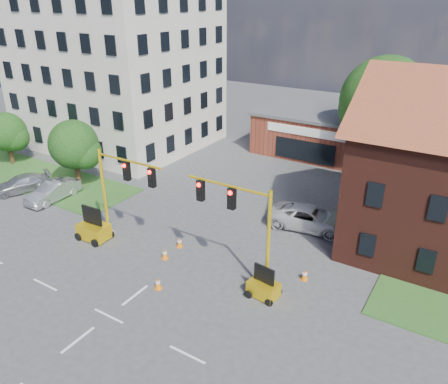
# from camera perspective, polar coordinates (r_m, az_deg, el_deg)

# --- Properties ---
(ground) EXTENTS (120.00, 120.00, 0.00)m
(ground) POSITION_cam_1_polar(r_m,az_deg,el_deg) (24.04, -14.84, -15.38)
(ground) COLOR #444446
(ground) RESTS_ON ground
(grass_verge_nw) EXTENTS (22.00, 6.00, 0.08)m
(grass_verge_nw) POSITION_cam_1_polar(r_m,az_deg,el_deg) (43.49, -23.98, 2.05)
(grass_verge_nw) COLOR #2E5A21
(grass_verge_nw) RESTS_ON ground
(lane_markings) EXTENTS (60.00, 36.00, 0.01)m
(lane_markings) POSITION_cam_1_polar(r_m,az_deg,el_deg) (22.70, -20.53, -19.11)
(lane_markings) COLOR white
(lane_markings) RESTS_ON ground
(office_block) EXTENTS (18.40, 15.40, 20.60)m
(office_block) POSITION_cam_1_polar(r_m,az_deg,el_deg) (48.50, -14.30, 18.14)
(office_block) COLOR beige
(office_block) RESTS_ON ground
(brick_shop) EXTENTS (12.40, 8.40, 4.30)m
(brick_shop) POSITION_cam_1_polar(r_m,az_deg,el_deg) (46.18, 12.45, 7.66)
(brick_shop) COLOR maroon
(brick_shop) RESTS_ON ground
(tree_large) EXTENTS (8.08, 7.69, 10.52)m
(tree_large) POSITION_cam_1_polar(r_m,az_deg,el_deg) (40.68, 20.79, 10.59)
(tree_large) COLOR #342413
(tree_large) RESTS_ON ground
(tree_nw_front) EXTENTS (4.24, 4.04, 5.88)m
(tree_nw_front) POSITION_cam_1_polar(r_m,az_deg,el_deg) (37.85, -18.72, 5.64)
(tree_nw_front) COLOR #342413
(tree_nw_front) RESTS_ON ground
(tree_nw_rear) EXTENTS (3.86, 3.68, 5.05)m
(tree_nw_rear) POSITION_cam_1_polar(r_m,az_deg,el_deg) (46.21, -26.31, 6.87)
(tree_nw_rear) COLOR #342413
(tree_nw_rear) RESTS_ON ground
(signal_mast_west) EXTENTS (5.30, 0.60, 6.20)m
(signal_mast_west) POSITION_cam_1_polar(r_m,az_deg,el_deg) (28.26, -13.25, 0.52)
(signal_mast_west) COLOR gray
(signal_mast_west) RESTS_ON ground
(signal_mast_east) EXTENTS (5.30, 0.60, 6.20)m
(signal_mast_east) POSITION_cam_1_polar(r_m,az_deg,el_deg) (23.40, 2.27, -4.04)
(signal_mast_east) COLOR gray
(signal_mast_east) RESTS_ON ground
(trailer_west) EXTENTS (2.07, 1.42, 2.29)m
(trailer_west) POSITION_cam_1_polar(r_m,az_deg,el_deg) (30.52, -16.64, -4.74)
(trailer_west) COLOR yellow
(trailer_west) RESTS_ON ground
(trailer_east) EXTENTS (1.74, 1.28, 1.84)m
(trailer_east) POSITION_cam_1_polar(r_m,az_deg,el_deg) (24.30, 5.19, -12.32)
(trailer_east) COLOR yellow
(trailer_east) RESTS_ON ground
(cone_a) EXTENTS (0.40, 0.40, 0.70)m
(cone_a) POSITION_cam_1_polar(r_m,az_deg,el_deg) (27.62, -7.76, -8.04)
(cone_a) COLOR orange
(cone_a) RESTS_ON ground
(cone_b) EXTENTS (0.40, 0.40, 0.70)m
(cone_b) POSITION_cam_1_polar(r_m,az_deg,el_deg) (28.72, -5.83, -6.56)
(cone_b) COLOR orange
(cone_b) RESTS_ON ground
(cone_c) EXTENTS (0.40, 0.40, 0.70)m
(cone_c) POSITION_cam_1_polar(r_m,az_deg,el_deg) (25.15, -8.62, -11.74)
(cone_c) COLOR orange
(cone_c) RESTS_ON ground
(cone_d) EXTENTS (0.40, 0.40, 0.70)m
(cone_d) POSITION_cam_1_polar(r_m,az_deg,el_deg) (25.97, 10.48, -10.59)
(cone_d) COLOR orange
(cone_d) RESTS_ON ground
(pickup_white) EXTENTS (6.07, 3.42, 1.60)m
(pickup_white) POSITION_cam_1_polar(r_m,az_deg,el_deg) (31.13, 11.19, -3.34)
(pickup_white) COLOR silver
(pickup_white) RESTS_ON ground
(sedan_silver_front) EXTENTS (1.73, 4.63, 1.51)m
(sedan_silver_front) POSITION_cam_1_polar(r_m,az_deg,el_deg) (37.26, -21.43, 0.08)
(sedan_silver_front) COLOR #929498
(sedan_silver_front) RESTS_ON ground
(sedan_silver_rear) EXTENTS (3.73, 5.10, 1.37)m
(sedan_silver_rear) POSITION_cam_1_polar(r_m,az_deg,el_deg) (39.95, -25.01, 0.95)
(sedan_silver_rear) COLOR #929498
(sedan_silver_rear) RESTS_ON ground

